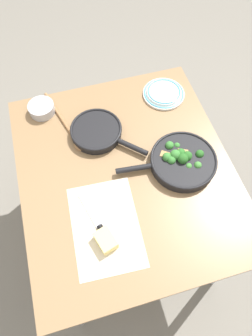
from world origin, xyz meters
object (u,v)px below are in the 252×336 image
object	(u,v)px
wooden_spoon	(67,127)
cheese_block	(106,240)
skillet_broccoli	(182,160)
dinner_plate_stack	(164,93)
skillet_eggs	(97,131)
prep_bowl_steel	(42,109)
grater_knife	(99,226)

from	to	relation	value
wooden_spoon	cheese_block	world-z (taller)	cheese_block
skillet_broccoli	dinner_plate_stack	distance (m)	0.41
skillet_eggs	wooden_spoon	world-z (taller)	skillet_eggs
skillet_broccoli	prep_bowl_steel	world-z (taller)	skillet_broccoli
skillet_eggs	skillet_broccoli	bearing A→B (deg)	5.53
skillet_broccoli	wooden_spoon	bearing A→B (deg)	-30.82
grater_knife	dinner_plate_stack	distance (m)	0.75
grater_knife	cheese_block	size ratio (longest dim) A/B	2.36
wooden_spoon	grater_knife	distance (m)	0.51
skillet_eggs	prep_bowl_steel	world-z (taller)	prep_bowl_steel
skillet_broccoli	wooden_spoon	size ratio (longest dim) A/B	1.13
skillet_eggs	wooden_spoon	xyz separation A→B (m)	(-0.07, -0.13, -0.02)
skillet_eggs	wooden_spoon	bearing A→B (deg)	-165.94
grater_knife	prep_bowl_steel	distance (m)	0.65
grater_knife	dinner_plate_stack	size ratio (longest dim) A/B	1.15
skillet_broccoli	prep_bowl_steel	distance (m)	0.71
skillet_broccoli	prep_bowl_steel	xyz separation A→B (m)	(-0.46, -0.54, -0.00)
wooden_spoon	prep_bowl_steel	size ratio (longest dim) A/B	3.13
wooden_spoon	skillet_broccoli	bearing A→B (deg)	37.66
skillet_eggs	cheese_block	distance (m)	0.51
wooden_spoon	prep_bowl_steel	bearing A→B (deg)	-159.11
grater_knife	cheese_block	world-z (taller)	cheese_block
wooden_spoon	dinner_plate_stack	distance (m)	0.51
skillet_broccoli	skillet_eggs	distance (m)	0.41
skillet_eggs	dinner_plate_stack	bearing A→B (deg)	65.31
skillet_broccoli	wooden_spoon	distance (m)	0.56
skillet_eggs	grater_knife	bearing A→B (deg)	-58.11
wooden_spoon	grater_knife	size ratio (longest dim) A/B	1.61
wooden_spoon	dinner_plate_stack	world-z (taller)	dinner_plate_stack
skillet_broccoli	grater_knife	distance (m)	0.45
cheese_block	prep_bowl_steel	size ratio (longest dim) A/B	0.82
wooden_spoon	grater_knife	bearing A→B (deg)	-12.20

